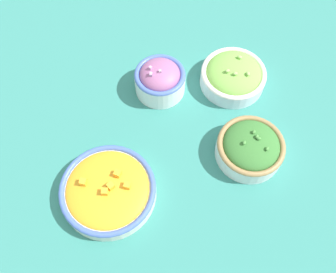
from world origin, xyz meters
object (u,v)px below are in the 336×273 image
at_px(bowl_broccoli, 250,147).
at_px(bowl_red_onion, 158,79).
at_px(bowl_lettuce, 233,75).
at_px(bowl_squash, 108,190).

distance_m(bowl_broccoli, bowl_red_onion, 0.26).
bearing_deg(bowl_red_onion, bowl_lettuce, -1.22).
bearing_deg(bowl_red_onion, bowl_squash, -117.77).
xyz_separation_m(bowl_squash, bowl_broccoli, (0.31, 0.05, 0.01)).
height_order(bowl_lettuce, bowl_red_onion, bowl_red_onion).
distance_m(bowl_squash, bowl_lettuce, 0.40).
bearing_deg(bowl_lettuce, bowl_squash, -141.54).
relative_size(bowl_broccoli, bowl_red_onion, 1.22).
height_order(bowl_squash, bowl_lettuce, bowl_lettuce).
relative_size(bowl_squash, bowl_lettuce, 1.27).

